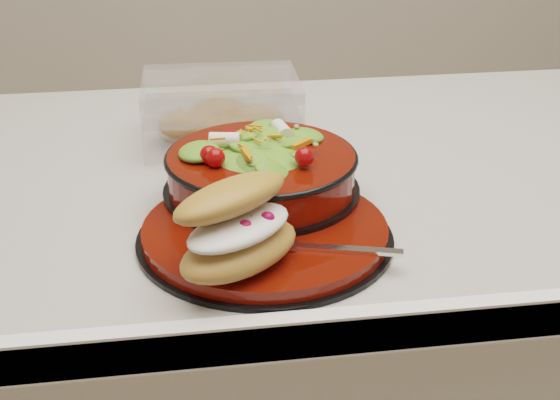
{
  "coord_description": "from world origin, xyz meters",
  "views": [
    {
      "loc": [
        -0.29,
        -0.97,
        1.33
      ],
      "look_at": [
        -0.17,
        -0.18,
        0.94
      ],
      "focal_mm": 50.0,
      "sensor_mm": 36.0,
      "label": 1
    }
  ],
  "objects": [
    {
      "name": "salad_bowl",
      "position": [
        -0.19,
        -0.12,
        0.96
      ],
      "size": [
        0.24,
        0.24,
        0.1
      ],
      "rotation": [
        0.0,
        0.0,
        0.39
      ],
      "color": "black",
      "rests_on": "dinner_plate"
    },
    {
      "name": "dinner_plate",
      "position": [
        -0.19,
        -0.21,
        0.91
      ],
      "size": [
        0.29,
        0.29,
        0.02
      ],
      "rotation": [
        0.0,
        0.0,
        0.15
      ],
      "color": "black",
      "rests_on": "island_counter"
    },
    {
      "name": "pastry_box",
      "position": [
        -0.22,
        0.1,
        0.94
      ],
      "size": [
        0.23,
        0.17,
        0.09
      ],
      "rotation": [
        0.0,
        0.0,
        -0.03
      ],
      "color": "white",
      "rests_on": "island_counter"
    },
    {
      "name": "fork",
      "position": [
        -0.14,
        -0.27,
        0.92
      ],
      "size": [
        0.15,
        0.05,
        0.0
      ],
      "rotation": [
        0.0,
        0.0,
        1.3
      ],
      "color": "silver",
      "rests_on": "dinner_plate"
    },
    {
      "name": "croissant",
      "position": [
        -0.23,
        -0.28,
        0.96
      ],
      "size": [
        0.16,
        0.16,
        0.09
      ],
      "rotation": [
        0.0,
        0.0,
        0.67
      ],
      "color": "#C88D3D",
      "rests_on": "dinner_plate"
    }
  ]
}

